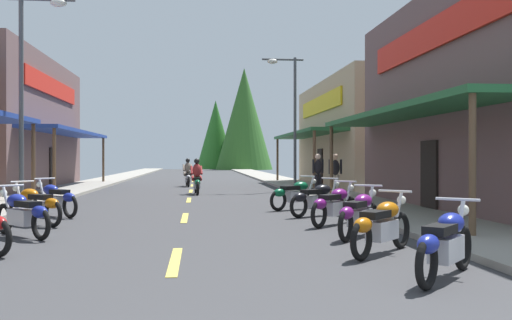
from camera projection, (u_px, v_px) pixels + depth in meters
ground at (192, 186)px, 32.50m from camera, size 9.13×92.36×0.10m
sidewalk_left at (89, 185)px, 31.90m from camera, size 2.57×92.36×0.12m
sidewalk_right at (292, 184)px, 33.09m from camera, size 2.57×92.36×0.12m
centerline_dashes at (193, 183)px, 35.28m from camera, size 0.16×67.19×0.01m
storefront_right_far at (377, 134)px, 31.48m from camera, size 8.32×13.54×5.84m
streetlamp_left at (31, 72)px, 16.92m from camera, size 1.99×0.30×6.50m
streetlamp_right at (289, 105)px, 26.78m from camera, size 1.99×0.30×6.39m
motorcycle_parked_right_0 at (446, 242)px, 7.32m from camera, size 1.50×1.66×1.04m
motorcycle_parked_right_1 at (382, 225)px, 9.21m from camera, size 1.55×1.62×1.04m
motorcycle_parked_right_2 at (359, 213)px, 11.17m from camera, size 1.36×1.78×1.04m
motorcycle_parked_right_3 at (335, 205)px, 13.21m from camera, size 1.53×1.63×1.04m
motorcycle_parked_right_4 at (317, 198)px, 15.28m from camera, size 1.80×1.33×1.04m
motorcycle_parked_right_5 at (295, 194)px, 17.17m from camera, size 1.82×1.30×1.04m
motorcycle_parked_left_2 at (22, 213)px, 11.23m from camera, size 1.56×1.61×1.04m
motorcycle_parked_left_3 at (35, 205)px, 13.24m from camera, size 1.66×1.51×1.04m
motorcycle_parked_left_4 at (55, 199)px, 15.20m from camera, size 1.58×1.59×1.04m
rider_cruising_lead at (197, 179)px, 24.45m from camera, size 0.60×2.14×1.57m
rider_cruising_trailing at (188, 175)px, 31.05m from camera, size 0.61×2.14×1.57m
pedestrian_by_shop at (318, 171)px, 23.91m from camera, size 0.53×0.38×1.77m
pedestrian_waiting at (335, 172)px, 22.86m from camera, size 0.57×0.28×1.76m
treeline_backdrop at (237, 127)px, 78.74m from camera, size 10.36×12.63×13.82m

